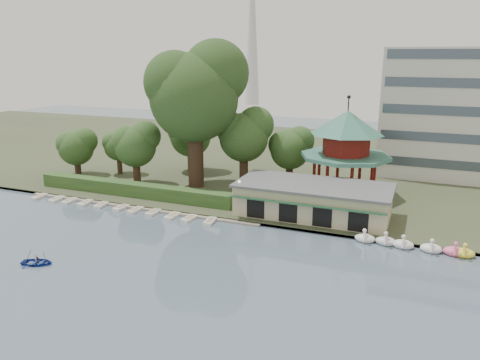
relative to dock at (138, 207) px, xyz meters
The scene contains 14 objects.
ground_plane 20.97m from the dock, 55.10° to the right, with size 220.00×220.00×0.00m, color slate.
shore 36.81m from the dock, 70.97° to the left, with size 220.00×70.00×0.40m, color #424930.
embankment 12.00m from the dock, ahead, with size 220.00×0.60×0.30m, color gray.
dock is the anchor object (origin of this frame).
boathouse 22.62m from the dock, 12.24° to the left, with size 18.60×9.39×3.90m.
pavilion 29.14m from the dock, 31.66° to the left, with size 12.40×12.40×13.50m.
broadcast_tower 130.87m from the dock, 103.73° to the left, with size 8.00×8.00×96.00m.
hedge 4.61m from the dock, 132.27° to the left, with size 30.00×2.00×1.80m, color #345625.
lamp_post 13.99m from the dock, ahead, with size 0.36×0.36×4.28m.
big_tree 18.40m from the dock, 73.92° to the left, with size 13.93×12.98×21.16m.
small_trees 16.03m from the dock, 88.15° to the left, with size 39.40×16.61×11.60m.
swan_boats 34.17m from the dock, ahead, with size 11.78×2.08×1.92m.
moored_rowboats 2.49m from the dock, 145.41° to the right, with size 27.51×2.77×0.36m.
rowboat_with_passengers 17.93m from the dock, 88.36° to the right, with size 4.96×4.19×2.01m.
Camera 1 is at (21.87, -31.66, 19.71)m, focal length 35.00 mm.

